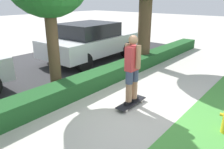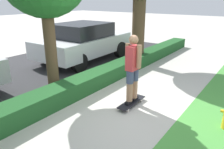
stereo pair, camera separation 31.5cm
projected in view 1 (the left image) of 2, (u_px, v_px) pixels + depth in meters
name	position (u px, v px, depth m)	size (l,w,h in m)	color
ground_plane	(130.00, 111.00, 4.92)	(60.00, 60.00, 0.00)	#BCB7AD
street_asphalt	(30.00, 72.00, 7.46)	(14.82, 5.00, 0.01)	#2D2D30
hedge_row	(81.00, 85.00, 5.82)	(14.82, 0.60, 0.43)	#1E5123
skateboard	(131.00, 103.00, 5.12)	(0.91, 0.24, 0.10)	black
skater_person	(132.00, 68.00, 4.84)	(0.48, 0.40, 1.57)	black
parked_car_middle	(90.00, 41.00, 8.77)	(4.09, 2.08, 1.49)	silver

